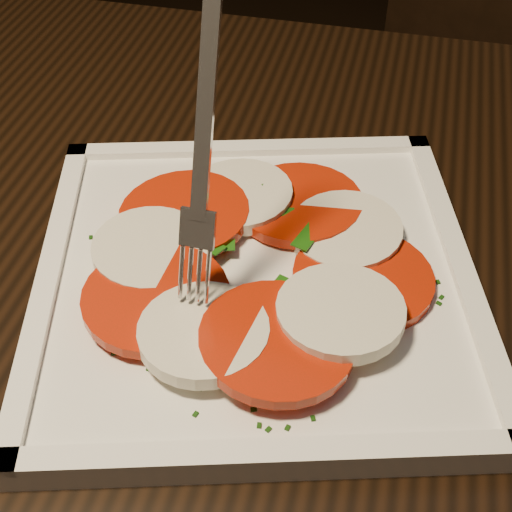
{
  "coord_description": "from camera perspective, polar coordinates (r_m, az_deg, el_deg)",
  "views": [
    {
      "loc": [
        0.21,
        -0.45,
        1.11
      ],
      "look_at": [
        0.1,
        -0.13,
        0.78
      ],
      "focal_mm": 50.0,
      "sensor_mm": 36.0,
      "label": 1
    }
  ],
  "objects": [
    {
      "name": "table",
      "position": [
        0.57,
        7.65,
        -10.56
      ],
      "size": [
        1.27,
        0.91,
        0.75
      ],
      "rotation": [
        0.0,
        0.0,
        0.09
      ],
      "color": "black",
      "rests_on": "ground"
    },
    {
      "name": "chair",
      "position": [
        1.16,
        17.32,
        12.32
      ],
      "size": [
        0.53,
        0.53,
        0.93
      ],
      "rotation": [
        0.0,
        0.0,
        -0.32
      ],
      "color": "black",
      "rests_on": "ground"
    },
    {
      "name": "plate",
      "position": [
        0.49,
        0.0,
        -1.89
      ],
      "size": [
        0.38,
        0.38,
        0.01
      ],
      "primitive_type": "cube",
      "rotation": [
        0.0,
        0.0,
        0.37
      ],
      "color": "white",
      "rests_on": "table"
    },
    {
      "name": "caprese_salad",
      "position": [
        0.48,
        0.01,
        -0.44
      ],
      "size": [
        0.25,
        0.24,
        0.03
      ],
      "color": "#BB1904",
      "rests_on": "plate"
    },
    {
      "name": "fork",
      "position": [
        0.41,
        -3.85,
        9.46
      ],
      "size": [
        0.03,
        0.08,
        0.18
      ],
      "primitive_type": null,
      "rotation": [
        0.0,
        0.0,
        0.07
      ],
      "color": "white",
      "rests_on": "caprese_salad"
    }
  ]
}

